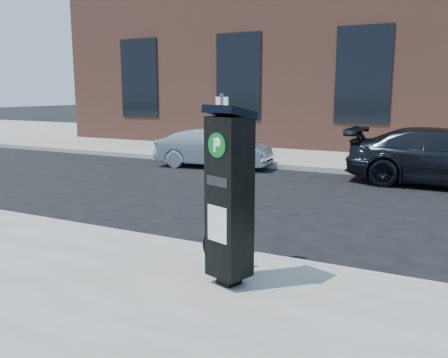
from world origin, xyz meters
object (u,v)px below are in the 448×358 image
Objects in this scene: parking_kiosk at (229,195)px; bike_rack at (224,246)px; car_silver at (214,148)px; sign_pole at (222,177)px.

parking_kiosk is 3.73× the size of bike_rack.
parking_kiosk is at bearing -158.46° from car_silver.
bike_rack is (0.22, -0.38, -0.84)m from sign_pole.
car_silver reaches higher than bike_rack.
parking_kiosk is 0.99m from sign_pole.
bike_rack is (-0.31, 0.46, -0.81)m from parking_kiosk.
car_silver is at bearing 104.75° from bike_rack.
sign_pole is at bearing 105.61° from bike_rack.
parking_kiosk is 9.82m from car_silver.
sign_pole is (-0.53, 0.84, 0.02)m from parking_kiosk.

